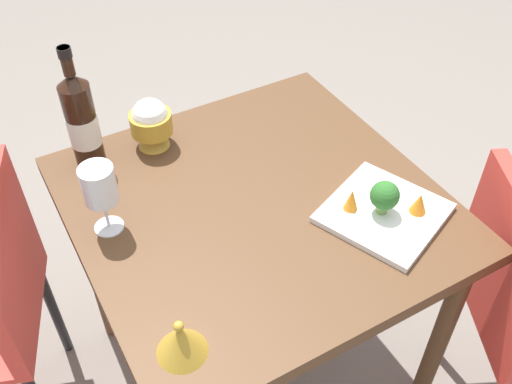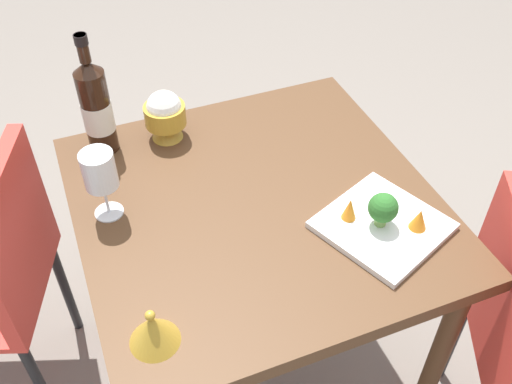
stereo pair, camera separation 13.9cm
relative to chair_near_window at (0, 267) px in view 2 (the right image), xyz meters
name	(u,v)px [view 2 (the right image)]	position (x,y,z in m)	size (l,w,h in m)	color
ground_plane	(256,365)	(-0.64, 0.23, -0.53)	(8.00, 8.00, 0.00)	gray
dining_table	(256,228)	(-0.64, 0.23, 0.13)	(0.85, 0.85, 0.75)	brown
chair_near_window	(0,267)	(0.00, 0.00, 0.00)	(0.51, 0.51, 0.85)	red
wine_bottle	(96,107)	(-0.34, -0.10, 0.36)	(0.08, 0.08, 0.33)	black
wine_glass	(99,172)	(-0.30, 0.14, 0.35)	(0.08, 0.08, 0.18)	white
rice_bowl	(165,115)	(-0.51, -0.09, 0.30)	(0.11, 0.11, 0.14)	gold
rice_bowl_lid	(153,329)	(-0.31, 0.52, 0.26)	(0.10, 0.10, 0.09)	gold
serving_plate	(382,225)	(-0.87, 0.42, 0.23)	(0.33, 0.33, 0.02)	white
broccoli_floret	(383,208)	(-0.87, 0.42, 0.29)	(0.07, 0.07, 0.09)	#729E4C
carrot_garnish_left	(419,219)	(-0.94, 0.46, 0.27)	(0.04, 0.04, 0.05)	orange
carrot_garnish_right	(350,209)	(-0.81, 0.38, 0.27)	(0.03, 0.03, 0.06)	orange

